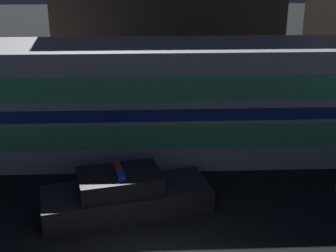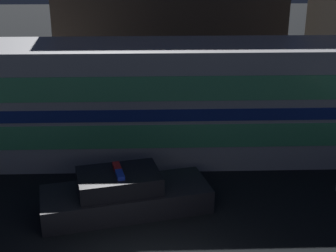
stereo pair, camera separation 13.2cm
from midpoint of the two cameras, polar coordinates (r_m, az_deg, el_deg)
The scene contains 2 objects.
train at distance 16.93m, azimuth 3.84°, elevation 3.12°, with size 19.32×3.18×4.13m.
police_car at distance 13.75m, azimuth -5.53°, elevation -8.36°, with size 5.09×2.77×1.35m.
Camera 1 is at (-0.01, -8.23, 7.15)m, focal length 50.00 mm.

